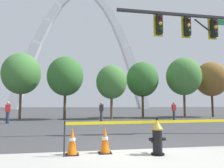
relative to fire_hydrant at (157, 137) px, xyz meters
The scene contains 16 objects.
ground_plane 1.05m from the fire_hydrant, 110.85° to the left, with size 240.00×240.00×0.00m, color #3D3D3F.
fire_hydrant is the anchor object (origin of this frame).
caution_tape_barrier 0.53m from the fire_hydrant, 44.79° to the left, with size 5.68×0.37×0.94m.
traffic_cone_by_hydrant 2.30m from the fire_hydrant, behind, with size 0.36×0.36×0.73m.
traffic_cone_mid_sidewalk 1.44m from the fire_hydrant, 162.52° to the left, with size 0.36×0.36×0.73m.
traffic_signal_gantry 6.45m from the fire_hydrant, 39.82° to the left, with size 6.42×0.44×6.00m.
monument_arch 66.14m from the fire_hydrant, 90.30° to the left, with size 45.80×3.20×41.60m.
tree_far_left 17.90m from the fire_hydrant, 115.32° to the left, with size 3.64×3.64×6.38m.
tree_left_mid 15.22m from the fire_hydrant, 102.56° to the left, with size 3.37×3.37×5.90m.
tree_center_left 14.50m from the fire_hydrant, 85.41° to the left, with size 2.95×2.95×5.16m.
tree_center_right 16.89m from the fire_hydrant, 73.21° to the left, with size 3.40×3.40×5.95m.
tree_right_mid 17.76m from the fire_hydrant, 58.73° to the left, with size 3.63×3.63×6.35m.
tree_far_right 20.86m from the fire_hydrant, 50.74° to the left, with size 3.58×3.58×6.26m.
pedestrian_walking_left 13.92m from the fire_hydrant, 61.96° to the left, with size 0.36×0.24×1.59m.
pedestrian_standing_center 12.97m from the fire_hydrant, 123.06° to the left, with size 0.37×0.26×1.59m.
pedestrian_walking_right 11.36m from the fire_hydrant, 90.83° to the left, with size 0.36×0.24×1.59m.
Camera 1 is at (-1.85, -6.36, 1.34)m, focal length 33.48 mm.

